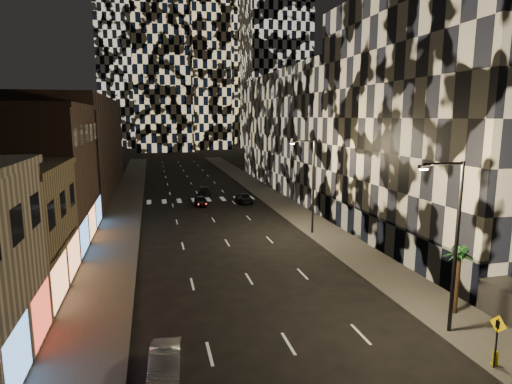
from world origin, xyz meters
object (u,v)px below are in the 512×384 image
car_silver_parked (165,365)px  fire_hydrant (495,358)px  ped_sign (497,333)px  palm_tree (459,258)px  streetlight_near (453,236)px  car_dark_oncoming (204,191)px  streetlight_far (311,180)px  car_dark_midlane (201,201)px  car_dark_rightlane (244,198)px

car_silver_parked → fire_hydrant: car_silver_parked is taller
ped_sign → palm_tree: (2.05, 5.18, 1.59)m
streetlight_near → fire_hydrant: 5.85m
streetlight_near → ped_sign: bearing=-90.9°
car_dark_oncoming → streetlight_near: bearing=107.0°
streetlight_far → car_silver_parked: streetlight_far is taller
streetlight_near → car_silver_parked: (-14.50, -0.46, -4.73)m
car_dark_midlane → ped_sign: ped_sign is taller
car_dark_midlane → car_dark_oncoming: bearing=78.9°
palm_tree → car_silver_parked: bearing=-172.3°
car_silver_parked → car_dark_oncoming: bearing=85.7°
car_dark_rightlane → fire_hydrant: bearing=-82.1°
streetlight_near → fire_hydrant: bearing=-87.4°
fire_hydrant → streetlight_near: bearing=92.6°
streetlight_far → car_silver_parked: size_ratio=2.37×
car_silver_parked → palm_tree: 16.87m
streetlight_far → car_dark_midlane: (-8.85, 16.08, -4.72)m
fire_hydrant → streetlight_far: bearing=90.4°
streetlight_near → streetlight_far: 20.00m
streetlight_far → fire_hydrant: (0.15, -23.24, -4.87)m
streetlight_near → ped_sign: 4.90m
streetlight_far → car_dark_midlane: size_ratio=2.43×
car_dark_midlane → palm_tree: (10.84, -34.31, 2.80)m
car_dark_oncoming → streetlight_far: bearing=115.2°
car_dark_midlane → streetlight_far: bearing=-61.4°
car_dark_oncoming → car_dark_rightlane: 7.98m
streetlight_near → ped_sign: (-0.06, -3.41, -3.51)m
car_dark_rightlane → ped_sign: 39.99m
car_silver_parked → car_dark_rightlane: 38.64m
palm_tree → car_dark_rightlane: bearing=98.3°
streetlight_near → fire_hydrant: streetlight_near is taller
car_silver_parked → car_dark_rightlane: bearing=77.6°
streetlight_far → car_dark_rightlane: 17.39m
ped_sign → palm_tree: size_ratio=0.63×
fire_hydrant → palm_tree: size_ratio=0.18×
car_silver_parked → fire_hydrant: 14.90m
streetlight_near → car_silver_parked: 15.25m
car_silver_parked → car_dark_midlane: size_ratio=1.03×
car_dark_oncoming → palm_tree: palm_tree is taller
palm_tree → ped_sign: bearing=-111.5°
fire_hydrant → car_silver_parked: bearing=169.3°
car_dark_rightlane → ped_sign: size_ratio=1.71×
car_dark_midlane → car_silver_parked: bearing=-99.0°
car_silver_parked → car_dark_midlane: 36.97m
car_dark_midlane → palm_tree: size_ratio=0.93×
fire_hydrant → car_dark_rightlane: bearing=94.6°
car_silver_parked → ped_sign: 14.79m
streetlight_near → palm_tree: size_ratio=2.27×
car_silver_parked → streetlight_near: bearing=6.6°
fire_hydrant → car_dark_midlane: bearing=102.9°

